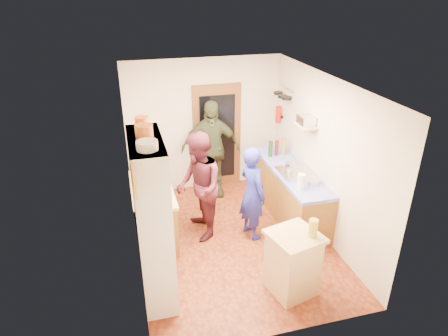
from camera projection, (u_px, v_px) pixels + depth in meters
name	position (u px, v px, depth m)	size (l,w,h in m)	color
floor	(232.00, 240.00, 6.56)	(3.00, 4.00, 0.02)	brown
ceiling	(234.00, 81.00, 5.43)	(3.00, 4.00, 0.02)	silver
wall_back	(204.00, 125.00, 7.75)	(3.00, 0.02, 2.60)	beige
wall_front	(285.00, 246.00, 4.24)	(3.00, 0.02, 2.60)	beige
wall_left	(130.00, 180.00, 5.64)	(0.02, 4.00, 2.60)	beige
wall_right	(324.00, 158.00, 6.35)	(0.02, 4.00, 2.60)	beige
door_frame	(217.00, 137.00, 7.88)	(0.95, 0.06, 2.10)	brown
door_glass	(218.00, 138.00, 7.85)	(0.70, 0.02, 1.70)	black
hutch_body	(152.00, 220.00, 5.08)	(0.40, 1.20, 2.20)	silver
hutch_top_shelf	(145.00, 141.00, 4.62)	(0.40, 1.14, 0.04)	silver
plate_stack	(147.00, 145.00, 4.30)	(0.24, 0.24, 0.10)	white
orange_pot_a	(144.00, 132.00, 4.59)	(0.21, 0.21, 0.17)	orange
orange_pot_b	(142.00, 123.00, 4.89)	(0.17, 0.17, 0.15)	orange
left_counter_base	(154.00, 213.00, 6.48)	(0.60, 1.40, 0.85)	brown
left_counter_top	(152.00, 189.00, 6.29)	(0.64, 1.44, 0.05)	tan
toaster	(157.00, 195.00, 5.89)	(0.24, 0.16, 0.18)	white
kettle	(149.00, 189.00, 6.06)	(0.14, 0.14, 0.16)	white
orange_bowl	(155.00, 181.00, 6.39)	(0.22, 0.22, 0.10)	orange
chopping_board	(150.00, 174.00, 6.69)	(0.30, 0.22, 0.03)	tan
right_counter_base	(289.00, 194.00, 7.09)	(0.60, 2.20, 0.84)	brown
right_counter_top	(291.00, 171.00, 6.90)	(0.62, 2.22, 0.06)	#030EC1
hob	(296.00, 173.00, 6.72)	(0.55, 0.58, 0.04)	silver
pot_on_hob	(291.00, 166.00, 6.75)	(0.19, 0.19, 0.13)	silver
bottle_a	(271.00, 149.00, 7.33)	(0.08, 0.08, 0.30)	#143F14
bottle_b	(277.00, 148.00, 7.38)	(0.07, 0.07, 0.29)	#591419
bottle_c	(284.00, 147.00, 7.38)	(0.08, 0.08, 0.33)	olive
paper_towel	(301.00, 182.00, 6.19)	(0.12, 0.12, 0.25)	white
mixing_bowl	(312.00, 181.00, 6.38)	(0.24, 0.24, 0.09)	silver
island_base	(292.00, 265.00, 5.31)	(0.55, 0.55, 0.86)	tan
island_top	(295.00, 236.00, 5.12)	(0.62, 0.62, 0.05)	tan
cutting_board	(290.00, 235.00, 5.13)	(0.35, 0.28, 0.02)	white
oil_jar	(313.00, 228.00, 5.04)	(0.12, 0.12, 0.24)	#AD9E2D
pan_rail	(286.00, 88.00, 7.35)	(0.02, 0.02, 0.65)	silver
pan_hang_a	(286.00, 98.00, 7.24)	(0.18, 0.18, 0.05)	black
pan_hang_b	(282.00, 96.00, 7.42)	(0.16, 0.16, 0.05)	black
pan_hang_c	(278.00, 93.00, 7.59)	(0.17, 0.17, 0.05)	black
wall_shelf	(306.00, 126.00, 6.54)	(0.26, 0.42, 0.03)	tan
radio	(306.00, 120.00, 6.50)	(0.22, 0.30, 0.15)	silver
ext_bracket	(281.00, 117.00, 7.76)	(0.06, 0.10, 0.04)	black
fire_extinguisher	(278.00, 114.00, 7.72)	(0.11, 0.11, 0.32)	red
picture_frame	(134.00, 181.00, 3.97)	(0.03, 0.25, 0.30)	gold
person_hob	(255.00, 193.00, 6.35)	(0.57, 0.38, 1.57)	#212798
person_left	(200.00, 185.00, 6.36)	(0.87, 0.68, 1.79)	#441721
person_back	(211.00, 149.00, 7.55)	(1.12, 0.47, 1.91)	#313921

